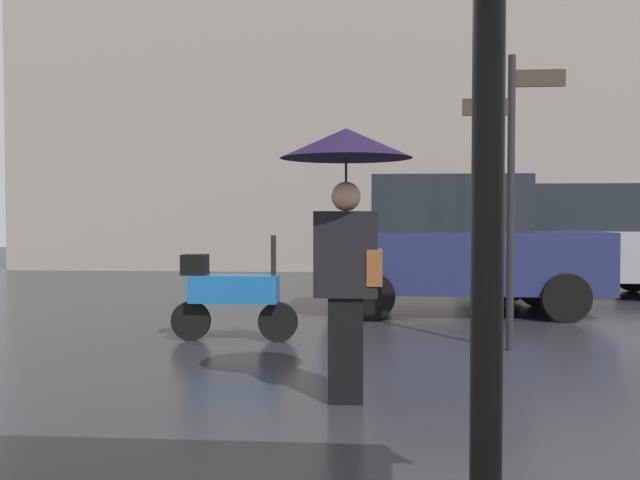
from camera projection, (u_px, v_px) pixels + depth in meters
pedestrian_with_umbrella at (347, 190)px, 5.42m from camera, size 1.03×1.03×2.13m
parked_scooter at (230, 293)px, 8.17m from camera, size 1.49×0.32×1.23m
parked_car_left at (572, 241)px, 12.84m from camera, size 4.14×1.97×2.02m
parked_car_right at (456, 245)px, 10.59m from camera, size 4.11×1.88×2.05m
street_signpost at (512, 173)px, 7.54m from camera, size 1.08×0.08×3.18m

